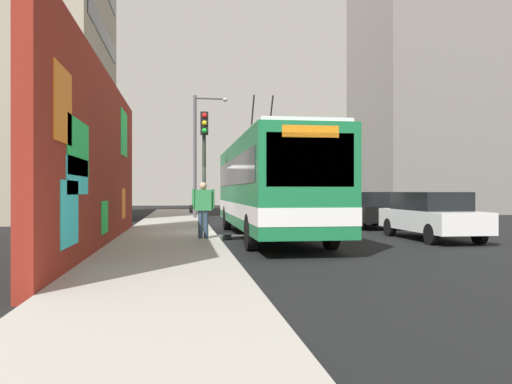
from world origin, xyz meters
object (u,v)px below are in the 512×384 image
city_bus (268,184)px  pedestrian_at_curb (203,205)px  parked_car_black (368,209)px  traffic_light (204,151)px  parked_car_white (430,215)px  street_lamp (199,147)px

city_bus → pedestrian_at_curb: city_bus is taller
parked_car_black → traffic_light: size_ratio=0.97×
parked_car_white → traffic_light: 8.24m
city_bus → street_lamp: street_lamp is taller
parked_car_white → pedestrian_at_curb: size_ratio=2.67×
parked_car_white → pedestrian_at_curb: 7.53m
parked_car_black → street_lamp: bearing=46.0°
pedestrian_at_curb → street_lamp: (12.71, -0.28, 2.89)m
parked_car_black → street_lamp: size_ratio=0.63×
traffic_light → parked_car_black: bearing=-69.8°
parked_car_white → street_lamp: 14.94m
traffic_light → street_lamp: 9.75m
parked_car_black → traffic_light: bearing=110.2°
city_bus → parked_car_black: city_bus is taller
city_bus → parked_car_white: size_ratio=2.51×
city_bus → street_lamp: bearing=10.3°
street_lamp → parked_car_white: bearing=-150.2°
city_bus → parked_car_white: 5.50m
city_bus → parked_car_black: (4.19, -5.20, -1.03)m
city_bus → pedestrian_at_curb: (-1.52, 2.32, -0.69)m
city_bus → traffic_light: 2.89m
pedestrian_at_curb → traffic_light: size_ratio=0.40×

